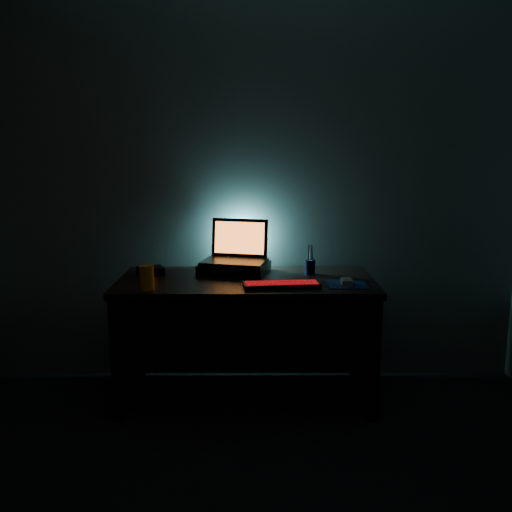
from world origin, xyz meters
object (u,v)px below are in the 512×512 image
at_px(mouse, 347,282).
at_px(juice_glass, 147,278).
at_px(pen_cup, 310,267).
at_px(router, 151,271).
at_px(laptop, 236,252).
at_px(keyboard, 282,285).

bearing_deg(mouse, juice_glass, -173.87).
bearing_deg(pen_cup, juice_glass, -158.01).
relative_size(mouse, router, 0.53).
bearing_deg(laptop, keyboard, -43.88).
distance_m(keyboard, pen_cup, 0.37).
relative_size(juice_glass, router, 0.73).
bearing_deg(keyboard, juice_glass, 178.81).
xyz_separation_m(mouse, pen_cup, (-0.18, 0.27, 0.03)).
height_order(mouse, router, router).
height_order(laptop, mouse, laptop).
xyz_separation_m(juice_glass, router, (-0.04, 0.35, -0.04)).
bearing_deg(router, keyboard, -43.47).
bearing_deg(router, laptop, -9.96).
distance_m(mouse, pen_cup, 0.32).
bearing_deg(juice_glass, laptop, 44.87).
bearing_deg(mouse, keyboard, -172.15).
xyz_separation_m(keyboard, mouse, (0.37, 0.05, 0.01)).
bearing_deg(keyboard, router, 153.74).
height_order(laptop, juice_glass, laptop).
distance_m(laptop, juice_glass, 0.67).
height_order(mouse, juice_glass, juice_glass).
bearing_deg(router, pen_cup, -21.71).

